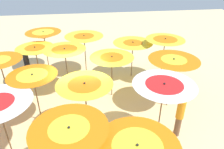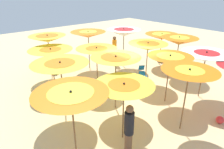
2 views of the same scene
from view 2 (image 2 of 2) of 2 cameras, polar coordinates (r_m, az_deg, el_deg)
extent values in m
cube|color=beige|center=(10.30, 4.82, -5.04)|extent=(38.19, 38.19, 0.04)
cylinder|color=brown|center=(14.00, 13.70, 6.62)|extent=(0.05, 0.05, 1.93)
cone|color=orange|center=(13.76, 14.09, 10.46)|extent=(2.21, 2.21, 0.36)
cone|color=yellow|center=(13.74, 14.13, 10.79)|extent=(1.30, 1.30, 0.22)
sphere|color=black|center=(13.71, 14.18, 11.32)|extent=(0.07, 0.07, 0.07)
cylinder|color=brown|center=(13.29, 3.29, 7.11)|extent=(0.05, 0.05, 2.26)
cone|color=white|center=(13.02, 3.41, 11.88)|extent=(2.16, 2.16, 0.45)
cone|color=red|center=(13.00, 3.42, 12.29)|extent=(1.28, 1.28, 0.27)
sphere|color=black|center=(12.97, 3.44, 12.97)|extent=(0.07, 0.07, 0.07)
cylinder|color=brown|center=(12.97, -6.61, 6.48)|extent=(0.05, 0.05, 2.23)
cone|color=orange|center=(12.69, -6.85, 11.29)|extent=(2.19, 2.19, 0.37)
cone|color=yellow|center=(12.67, -6.87, 11.72)|extent=(1.09, 1.09, 0.19)
sphere|color=black|center=(12.64, -6.89, 12.24)|extent=(0.07, 0.07, 0.07)
cylinder|color=brown|center=(12.31, -17.33, 4.63)|extent=(0.05, 0.05, 2.24)
cone|color=yellow|center=(12.01, -17.98, 9.68)|extent=(2.07, 2.07, 0.39)
cone|color=orange|center=(11.99, -18.03, 10.05)|extent=(1.27, 1.27, 0.24)
sphere|color=black|center=(11.96, -18.12, 10.72)|extent=(0.07, 0.07, 0.07)
cylinder|color=brown|center=(12.57, 18.08, 4.51)|extent=(0.05, 0.05, 2.07)
cone|color=orange|center=(12.29, 18.69, 9.07)|extent=(2.13, 2.13, 0.43)
cone|color=yellow|center=(12.26, 18.76, 9.56)|extent=(1.10, 1.10, 0.22)
sphere|color=black|center=(12.23, 18.84, 10.17)|extent=(0.07, 0.07, 0.07)
cylinder|color=brown|center=(11.07, 9.86, 2.75)|extent=(0.05, 0.05, 2.05)
cone|color=yellow|center=(10.75, 10.25, 7.86)|extent=(2.08, 2.08, 0.37)
cone|color=orange|center=(10.73, 10.28, 8.29)|extent=(1.21, 1.21, 0.22)
sphere|color=black|center=(10.69, 10.33, 8.97)|extent=(0.07, 0.07, 0.07)
cylinder|color=brown|center=(10.42, -4.28, 1.46)|extent=(0.05, 0.05, 1.97)
cone|color=yellow|center=(10.09, -4.45, 6.65)|extent=(2.09, 2.09, 0.32)
cone|color=orange|center=(10.07, -4.47, 7.10)|extent=(1.09, 1.09, 0.17)
sphere|color=black|center=(10.04, -4.49, 7.70)|extent=(0.07, 0.07, 0.07)
cylinder|color=brown|center=(10.76, -16.52, 1.05)|extent=(0.05, 0.05, 1.91)
cone|color=yellow|center=(10.45, -17.12, 5.88)|extent=(2.20, 2.20, 0.40)
cone|color=orange|center=(10.42, -17.19, 6.43)|extent=(1.07, 1.07, 0.19)
sphere|color=black|center=(10.39, -17.27, 7.07)|extent=(0.07, 0.07, 0.07)
cylinder|color=brown|center=(10.32, 24.36, -0.74)|extent=(0.05, 0.05, 2.03)
cone|color=white|center=(9.98, 25.33, 4.57)|extent=(2.24, 2.24, 0.40)
cone|color=red|center=(9.95, 25.44, 5.16)|extent=(1.10, 1.10, 0.20)
sphere|color=black|center=(9.92, 25.56, 5.83)|extent=(0.07, 0.07, 0.07)
cylinder|color=brown|center=(9.31, 15.55, -1.89)|extent=(0.05, 0.05, 2.07)
cone|color=orange|center=(8.92, 16.27, 4.13)|extent=(1.94, 1.94, 0.33)
cone|color=yellow|center=(8.90, 16.33, 4.56)|extent=(1.18, 1.18, 0.20)
sphere|color=black|center=(8.86, 16.42, 5.32)|extent=(0.07, 0.07, 0.07)
cylinder|color=brown|center=(8.45, 1.02, -3.17)|extent=(0.05, 0.05, 2.21)
cone|color=yellow|center=(8.01, 1.08, 3.88)|extent=(2.05, 2.05, 0.36)
cone|color=orange|center=(7.98, 1.09, 4.41)|extent=(1.21, 1.21, 0.21)
sphere|color=black|center=(7.94, 1.09, 5.30)|extent=(0.07, 0.07, 0.07)
cylinder|color=brown|center=(8.22, -13.81, -5.08)|extent=(0.05, 0.05, 2.12)
cone|color=yellow|center=(7.78, -14.56, 1.78)|extent=(2.19, 2.19, 0.43)
cone|color=orange|center=(7.74, -14.64, 2.53)|extent=(1.14, 1.14, 0.22)
sphere|color=black|center=(7.69, -14.75, 3.48)|extent=(0.07, 0.07, 0.07)
cylinder|color=brown|center=(7.64, 19.97, -7.80)|extent=(0.05, 0.05, 2.22)
cone|color=orange|center=(7.15, 21.20, -0.16)|extent=(1.90, 1.90, 0.37)
cone|color=yellow|center=(7.12, 21.31, 0.56)|extent=(0.95, 0.95, 0.18)
sphere|color=black|center=(7.07, 21.45, 1.42)|extent=(0.07, 0.07, 0.07)
cylinder|color=brown|center=(6.89, 3.21, -11.56)|extent=(0.05, 0.05, 1.90)
cone|color=yellow|center=(6.38, 3.41, -4.58)|extent=(1.96, 1.96, 0.44)
cone|color=orange|center=(6.33, 3.43, -3.70)|extent=(1.02, 1.02, 0.23)
sphere|color=black|center=(6.27, 3.46, -2.59)|extent=(0.07, 0.07, 0.07)
cylinder|color=brown|center=(6.11, -10.74, -15.73)|extent=(0.05, 0.05, 2.17)
cone|color=orange|center=(5.49, -11.59, -6.92)|extent=(2.07, 2.07, 0.41)
cone|color=yellow|center=(5.45, -11.67, -6.13)|extent=(1.25, 1.25, 0.24)
sphere|color=black|center=(5.38, -11.79, -4.78)|extent=(0.07, 0.07, 0.07)
cube|color=silver|center=(13.46, 18.49, 1.31)|extent=(0.91, 0.45, 0.14)
cube|color=silver|center=(13.49, 17.26, 1.52)|extent=(0.91, 0.45, 0.14)
cube|color=#1972B7|center=(13.43, 17.94, 1.89)|extent=(1.02, 0.69, 0.10)
cube|color=#1972B7|center=(13.96, 18.44, 3.79)|extent=(0.46, 0.42, 0.45)
cube|color=olive|center=(14.79, 14.88, 3.76)|extent=(0.83, 0.04, 0.14)
cube|color=olive|center=(14.96, 13.92, 4.08)|extent=(0.83, 0.04, 0.14)
cube|color=green|center=(14.84, 14.45, 4.36)|extent=(0.83, 0.32, 0.10)
cube|color=green|center=(15.24, 15.86, 5.59)|extent=(0.39, 0.31, 0.38)
cube|color=#333338|center=(12.92, -14.54, 0.87)|extent=(0.87, 0.44, 0.14)
cube|color=#333338|center=(13.13, -15.74, 1.10)|extent=(0.87, 0.44, 0.14)
cube|color=red|center=(12.98, -15.20, 1.47)|extent=(1.01, 0.72, 0.10)
cube|color=red|center=(13.35, -13.67, 3.20)|extent=(0.44, 0.45, 0.34)
cube|color=#333338|center=(11.98, 9.60, -0.53)|extent=(0.55, 0.69, 0.14)
cube|color=#333338|center=(11.91, 8.04, -0.56)|extent=(0.55, 0.69, 0.14)
cube|color=#1972B7|center=(11.90, 8.86, -0.02)|extent=(0.78, 0.87, 0.10)
cube|color=#1972B7|center=(12.30, 8.46, 1.95)|extent=(0.43, 0.42, 0.38)
cylinder|color=brown|center=(6.60, 4.68, -19.28)|extent=(0.24, 0.24, 0.86)
cylinder|color=black|center=(6.08, 4.94, -13.71)|extent=(0.30, 0.30, 0.75)
sphere|color=brown|center=(5.79, 5.11, -9.83)|extent=(0.23, 0.23, 0.23)
cylinder|color=brown|center=(14.03, 0.68, 5.10)|extent=(0.24, 0.24, 0.88)
cylinder|color=orange|center=(13.79, 0.70, 8.36)|extent=(0.30, 0.30, 0.77)
sphere|color=brown|center=(13.66, 0.71, 10.41)|extent=(0.24, 0.24, 0.24)
sphere|color=red|center=(9.06, 28.56, -11.36)|extent=(0.30, 0.30, 0.30)
camera|label=1|loc=(16.02, 27.83, 25.94)|focal=33.64mm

